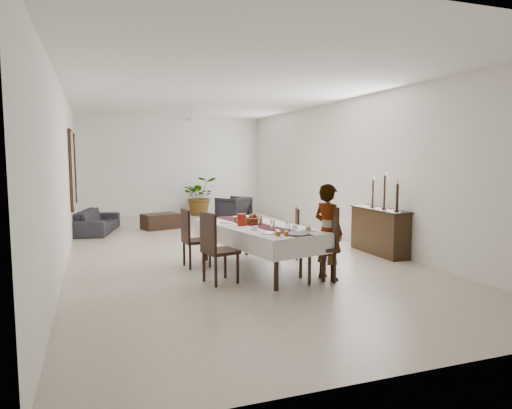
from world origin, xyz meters
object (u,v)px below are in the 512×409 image
object	(u,v)px
sofa	(97,221)
red_pitcher	(242,220)
sideboard_body	(379,232)
dining_table_top	(259,228)
woman	(328,232)

from	to	relation	value
sofa	red_pitcher	bearing A→B (deg)	-141.46
sideboard_body	sofa	bearing A→B (deg)	138.72
sideboard_body	dining_table_top	bearing A→B (deg)	-170.73
red_pitcher	woman	distance (m)	1.48
dining_table_top	sofa	xyz separation A→B (m)	(-2.54, 5.02, -0.44)
dining_table_top	woman	world-z (taller)	woman
red_pitcher	sideboard_body	distance (m)	3.01
red_pitcher	sideboard_body	world-z (taller)	red_pitcher
woman	sofa	distance (m)	6.82
red_pitcher	sofa	size ratio (longest dim) A/B	0.10
sideboard_body	woman	bearing A→B (deg)	-144.37
red_pitcher	woman	xyz separation A→B (m)	(1.08, -1.00, -0.11)
red_pitcher	sideboard_body	xyz separation A→B (m)	(2.96, 0.35, -0.43)
woman	sideboard_body	world-z (taller)	woman
dining_table_top	red_pitcher	world-z (taller)	red_pitcher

